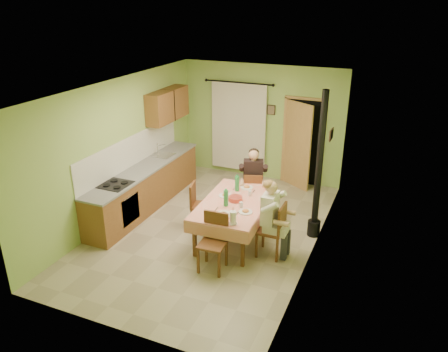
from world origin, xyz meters
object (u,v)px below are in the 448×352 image
at_px(dining_table, 234,220).
at_px(man_right, 272,210).
at_px(chair_far, 252,201).
at_px(chair_near, 213,254).
at_px(chair_right, 271,240).
at_px(stove_flue, 317,186).
at_px(chair_left, 201,214).
at_px(man_far, 253,175).

xyz_separation_m(dining_table, man_right, (0.79, -0.28, 0.50)).
height_order(dining_table, man_right, man_right).
distance_m(dining_table, chair_far, 1.09).
bearing_deg(chair_near, man_right, -136.71).
bearing_deg(dining_table, chair_right, -21.68).
relative_size(chair_right, stove_flue, 0.35).
distance_m(chair_near, stove_flue, 2.32).
xyz_separation_m(dining_table, chair_far, (-0.02, 1.08, -0.09)).
height_order(chair_left, stove_flue, stove_flue).
relative_size(dining_table, stove_flue, 0.71).
xyz_separation_m(chair_right, stove_flue, (0.55, 0.97, 0.73)).
relative_size(dining_table, chair_far, 2.13).
relative_size(chair_left, man_right, 0.67).
height_order(chair_far, man_far, man_far).
height_order(dining_table, chair_right, chair_right).
xyz_separation_m(dining_table, man_far, (-0.03, 1.10, 0.50)).
bearing_deg(stove_flue, chair_far, 164.23).
xyz_separation_m(chair_near, chair_left, (-0.79, 1.19, -0.00)).
bearing_deg(chair_left, dining_table, 68.08).
distance_m(chair_far, man_right, 1.69).
distance_m(chair_right, stove_flue, 1.34).
bearing_deg(stove_flue, chair_left, -164.73).
bearing_deg(stove_flue, man_right, -120.20).
bearing_deg(chair_far, chair_left, -145.72).
bearing_deg(chair_left, chair_right, 62.64).
relative_size(dining_table, chair_near, 2.01).
xyz_separation_m(chair_near, chair_right, (0.76, 0.80, 0.00)).
relative_size(dining_table, man_far, 1.43).
xyz_separation_m(chair_far, chair_right, (0.83, -1.36, 0.00)).
xyz_separation_m(dining_table, stove_flue, (1.36, 0.69, 0.65)).
relative_size(man_far, man_right, 1.00).
distance_m(chair_right, man_far, 1.71).
bearing_deg(chair_right, chair_near, 136.58).
xyz_separation_m(chair_far, chair_left, (-0.73, -0.97, 0.00)).
xyz_separation_m(chair_near, man_right, (0.75, 0.80, 0.59)).
distance_m(chair_near, chair_right, 1.10).
bearing_deg(chair_near, chair_far, -91.76).
bearing_deg(chair_right, stove_flue, -29.22).
relative_size(chair_near, man_far, 0.71).
bearing_deg(chair_far, stove_flue, -34.53).
xyz_separation_m(dining_table, chair_near, (0.04, -1.08, -0.09)).
distance_m(chair_right, man_right, 0.59).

